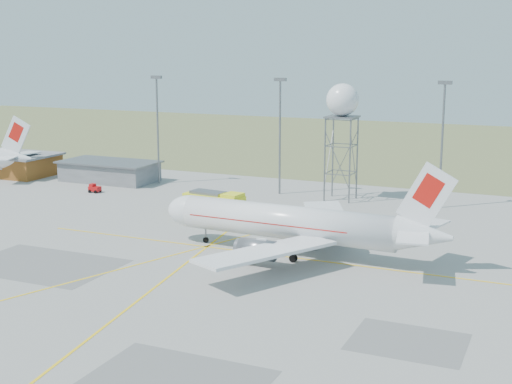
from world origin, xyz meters
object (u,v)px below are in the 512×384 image
at_px(radar_tower, 342,135).
at_px(baggage_tug, 95,189).
at_px(airliner_main, 292,224).
at_px(fire_truck, 216,204).

bearing_deg(radar_tower, baggage_tug, -164.10).
bearing_deg(airliner_main, baggage_tug, -23.37).
xyz_separation_m(fire_truck, baggage_tug, (-28.37, 7.60, -1.28)).
height_order(airliner_main, fire_truck, airliner_main).
distance_m(airliner_main, baggage_tug, 51.83).
xyz_separation_m(airliner_main, fire_truck, (-18.30, 14.70, -2.10)).
relative_size(airliner_main, baggage_tug, 18.67).
distance_m(airliner_main, fire_truck, 23.57).
bearing_deg(baggage_tug, radar_tower, 15.21).
height_order(radar_tower, baggage_tug, radar_tower).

